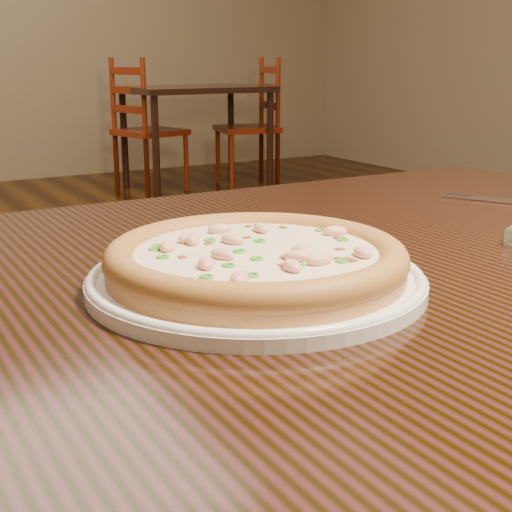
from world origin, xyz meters
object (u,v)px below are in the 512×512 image
pizza (256,259)px  bg_table_right (196,100)px  plate (256,279)px  chair_c (144,131)px  hero_table (327,344)px  chair_d (254,127)px

pizza → bg_table_right: pizza is taller
plate → pizza: 0.02m
plate → bg_table_right: (1.99, 4.24, -0.10)m
plate → bg_table_right: size_ratio=0.31×
pizza → bg_table_right: bearing=64.9°
bg_table_right → chair_c: size_ratio=1.05×
hero_table → chair_c: (1.49, 4.27, -0.21)m
bg_table_right → chair_d: 0.50m
hero_table → chair_d: 4.74m
hero_table → bg_table_right: 4.59m
pizza → bg_table_right: size_ratio=0.27×
plate → pizza: bearing=-128.6°
plate → bg_table_right: 4.68m
hero_table → plate: 0.17m
bg_table_right → chair_d: chair_d is taller
hero_table → bg_table_right: size_ratio=1.20×
pizza → chair_c: size_ratio=0.29×
bg_table_right → chair_d: size_ratio=1.05×
pizza → hero_table: bearing=22.6°
chair_c → bg_table_right: bearing=-12.4°
hero_table → plate: plate is taller
bg_table_right → plate: bearing=-115.1°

